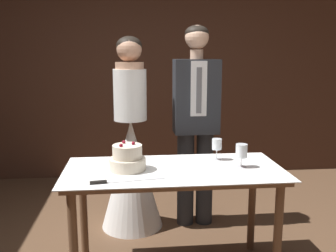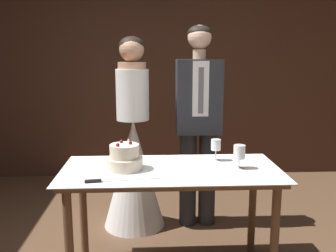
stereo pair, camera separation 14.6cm
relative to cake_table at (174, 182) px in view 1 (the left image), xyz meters
name	(u,v)px [view 1 (the left image)]	position (x,y,z in m)	size (l,w,h in m)	color
wall_back	(142,66)	(-0.13, 2.27, 0.71)	(5.59, 0.12, 2.76)	#472B1E
cake_table	(174,182)	(0.00, 0.00, 0.00)	(1.47, 0.70, 0.76)	brown
tiered_cake	(127,159)	(-0.31, 0.01, 0.17)	(0.24, 0.24, 0.19)	beige
cake_knife	(114,181)	(-0.39, -0.24, 0.10)	(0.46, 0.09, 0.02)	silver
wine_glass_near	(241,152)	(0.46, -0.02, 0.20)	(0.08, 0.08, 0.16)	silver
wine_glass_middle	(217,145)	(0.34, 0.18, 0.20)	(0.07, 0.07, 0.16)	silver
bride	(131,159)	(-0.28, 0.77, -0.05)	(0.54, 0.54, 1.67)	white
groom	(196,118)	(0.28, 0.77, 0.31)	(0.38, 0.25, 1.76)	#282B30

